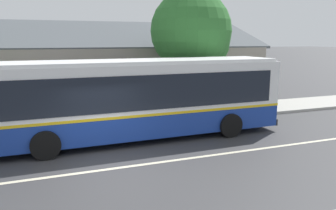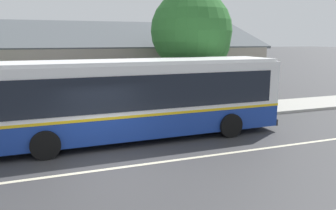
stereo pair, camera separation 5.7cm
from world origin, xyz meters
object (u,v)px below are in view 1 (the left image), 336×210
(transit_bus, at_px, (133,97))
(bus_stop_sign, at_px, (240,85))
(bench_down_street, at_px, (78,113))
(street_tree_primary, at_px, (194,34))

(transit_bus, relative_size, bus_stop_sign, 5.16)
(transit_bus, height_order, bench_down_street, transit_bus)
(transit_bus, bearing_deg, bench_down_street, 122.39)
(street_tree_primary, bearing_deg, bus_stop_sign, -38.42)
(transit_bus, relative_size, street_tree_primary, 1.88)
(street_tree_primary, height_order, bus_stop_sign, street_tree_primary)
(bench_down_street, distance_m, street_tree_primary, 7.28)
(transit_bus, height_order, bus_stop_sign, transit_bus)
(transit_bus, relative_size, bench_down_street, 6.88)
(bus_stop_sign, bearing_deg, bench_down_street, 173.38)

